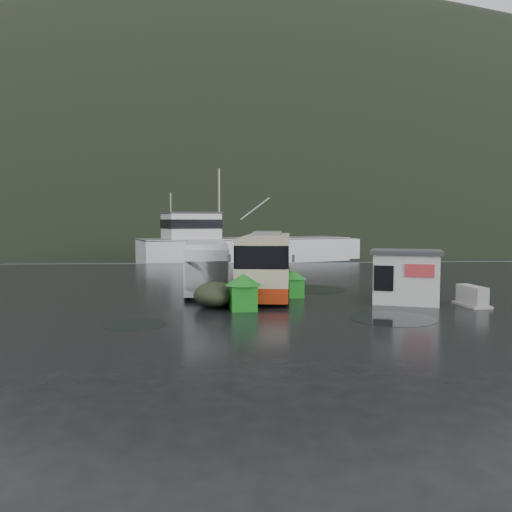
{
  "coord_description": "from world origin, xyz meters",
  "views": [
    {
      "loc": [
        -1.25,
        -22.5,
        3.59
      ],
      "look_at": [
        0.43,
        4.42,
        1.7
      ],
      "focal_mm": 35.0,
      "sensor_mm": 36.0,
      "label": 1
    }
  ],
  "objects": [
    {
      "name": "headland",
      "position": [
        10.0,
        250.0,
        0.0
      ],
      "size": [
        780.0,
        540.0,
        570.0
      ],
      "primitive_type": "ellipsoid",
      "color": "black",
      "rests_on": "ground"
    },
    {
      "name": "puddles",
      "position": [
        2.55,
        -1.2,
        0.01
      ],
      "size": [
        11.98,
        11.34,
        0.01
      ],
      "color": "black",
      "rests_on": "ground"
    },
    {
      "name": "waste_bin_right",
      "position": [
        1.94,
        0.68,
        0.0
      ],
      "size": [
        1.04,
        1.04,
        1.28
      ],
      "primitive_type": null,
      "rotation": [
        0.0,
        0.0,
        0.13
      ],
      "color": "#17831D",
      "rests_on": "ground"
    },
    {
      "name": "jersey_barrier_a",
      "position": [
        9.18,
        -2.2,
        0.0
      ],
      "size": [
        1.02,
        1.79,
        0.86
      ],
      "primitive_type": null,
      "rotation": [
        0.0,
        0.0,
        0.09
      ],
      "color": "#999993",
      "rests_on": "ground"
    },
    {
      "name": "coach_bus",
      "position": [
        0.92,
        3.14,
        0.0
      ],
      "size": [
        4.17,
        11.15,
        3.07
      ],
      "primitive_type": null,
      "rotation": [
        0.0,
        0.0,
        -0.13
      ],
      "color": "#BFB391",
      "rests_on": "ground"
    },
    {
      "name": "quay_edge",
      "position": [
        0.0,
        20.0,
        0.0
      ],
      "size": [
        160.0,
        0.6,
        1.5
      ],
      "primitive_type": "cube",
      "color": "#999993",
      "rests_on": "ground"
    },
    {
      "name": "waste_bin_left",
      "position": [
        -0.52,
        -2.58,
        0.0
      ],
      "size": [
        1.15,
        1.15,
        1.48
      ],
      "primitive_type": null,
      "rotation": [
        0.0,
        0.0,
        0.1
      ],
      "color": "#17831D",
      "rests_on": "ground"
    },
    {
      "name": "white_van",
      "position": [
        -2.17,
        2.54,
        0.0
      ],
      "size": [
        2.34,
        6.23,
        2.58
      ],
      "primitive_type": null,
      "rotation": [
        0.0,
        0.0,
        0.04
      ],
      "color": "silver",
      "rests_on": "ground"
    },
    {
      "name": "ground",
      "position": [
        0.0,
        0.0,
        0.0
      ],
      "size": [
        160.0,
        160.0,
        0.0
      ],
      "primitive_type": "plane",
      "color": "black",
      "rests_on": "ground"
    },
    {
      "name": "jersey_barrier_b",
      "position": [
        7.6,
        -0.79,
        0.0
      ],
      "size": [
        0.9,
        1.52,
        0.72
      ],
      "primitive_type": null,
      "rotation": [
        0.0,
        0.0,
        -0.13
      ],
      "color": "#999993",
      "rests_on": "ground"
    },
    {
      "name": "dome_tent",
      "position": [
        -1.65,
        -1.52,
        0.0
      ],
      "size": [
        2.12,
        2.78,
        1.02
      ],
      "primitive_type": null,
      "rotation": [
        0.0,
        0.0,
        -0.1
      ],
      "color": "#262E1C",
      "rests_on": "ground"
    },
    {
      "name": "fishing_trawler",
      "position": [
        0.94,
        28.31,
        0.0
      ],
      "size": [
        25.75,
        13.84,
        10.15
      ],
      "primitive_type": null,
      "rotation": [
        0.0,
        0.0,
        0.35
      ],
      "color": "silver",
      "rests_on": "ground"
    },
    {
      "name": "harbor_water",
      "position": [
        0.0,
        110.0,
        0.0
      ],
      "size": [
        300.0,
        180.0,
        0.02
      ],
      "primitive_type": "cube",
      "color": "black",
      "rests_on": "ground"
    },
    {
      "name": "ticket_kiosk",
      "position": [
        6.66,
        -1.22,
        0.0
      ],
      "size": [
        3.56,
        3.13,
        2.33
      ],
      "primitive_type": null,
      "rotation": [
        0.0,
        0.0,
        -0.34
      ],
      "color": "silver",
      "rests_on": "ground"
    }
  ]
}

